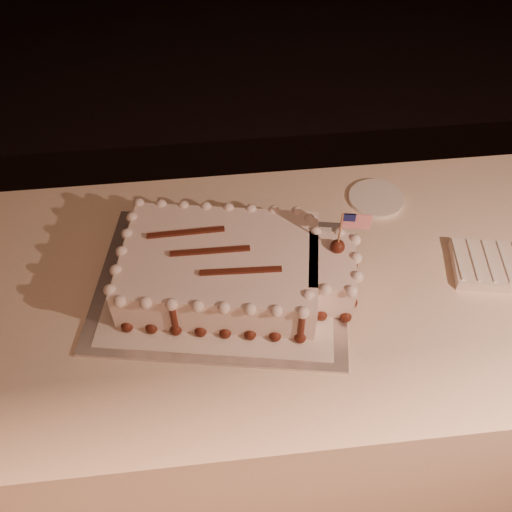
{
  "coord_description": "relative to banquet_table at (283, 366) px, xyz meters",
  "views": [
    {
      "loc": [
        -0.17,
        -0.21,
        1.79
      ],
      "look_at": [
        -0.08,
        0.62,
        0.84
      ],
      "focal_mm": 40.0,
      "sensor_mm": 36.0,
      "label": 1
    }
  ],
  "objects": [
    {
      "name": "napkin_stack",
      "position": [
        0.49,
        -0.01,
        0.39
      ],
      "size": [
        0.22,
        0.18,
        0.03
      ],
      "color": "white",
      "rests_on": "banquet_table"
    },
    {
      "name": "sheet_cake",
      "position": [
        -0.13,
        0.01,
        0.44
      ],
      "size": [
        0.56,
        0.38,
        0.22
      ],
      "color": "white",
      "rests_on": "doily"
    },
    {
      "name": "room_shell",
      "position": [
        0.0,
        -0.6,
        1.02
      ],
      "size": [
        6.1,
        8.1,
        2.9
      ],
      "color": "black",
      "rests_on": "ground"
    },
    {
      "name": "banquet_table",
      "position": [
        0.0,
        0.0,
        0.0
      ],
      "size": [
        2.4,
        0.8,
        0.75
      ],
      "primitive_type": "cube",
      "color": "#FBE1C3",
      "rests_on": "ground"
    },
    {
      "name": "side_plate",
      "position": [
        0.27,
        0.26,
        0.38
      ],
      "size": [
        0.14,
        0.14,
        0.01
      ],
      "primitive_type": "cylinder",
      "color": "white",
      "rests_on": "banquet_table"
    },
    {
      "name": "doily",
      "position": [
        -0.16,
        0.02,
        0.38
      ],
      "size": [
        0.58,
        0.48,
        0.0
      ],
      "primitive_type": "cube",
      "rotation": [
        0.0,
        0.0,
        -0.19
      ],
      "color": "white",
      "rests_on": "cake_board"
    },
    {
      "name": "cake_board",
      "position": [
        -0.16,
        0.02,
        0.38
      ],
      "size": [
        0.64,
        0.53,
        0.01
      ],
      "primitive_type": "cube",
      "rotation": [
        0.0,
        0.0,
        -0.19
      ],
      "color": "beige",
      "rests_on": "banquet_table"
    }
  ]
}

